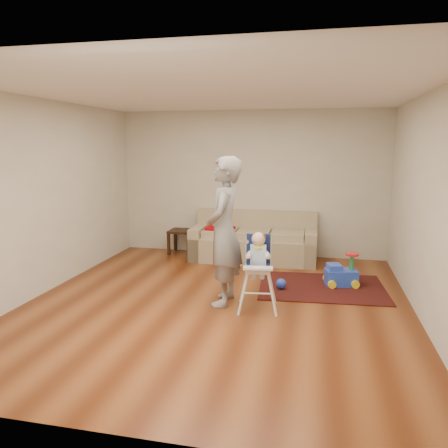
% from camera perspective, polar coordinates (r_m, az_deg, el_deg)
% --- Properties ---
extents(ground, '(5.50, 5.50, 0.00)m').
position_cam_1_polar(ground, '(5.88, -0.85, -10.33)').
color(ground, '#53220D').
rests_on(ground, ground).
extents(room_envelope, '(5.04, 5.52, 2.72)m').
position_cam_1_polar(room_envelope, '(6.02, 0.26, 8.44)').
color(room_envelope, beige).
rests_on(room_envelope, ground).
extents(sofa, '(2.25, 0.94, 0.86)m').
position_cam_1_polar(sofa, '(7.91, 3.90, -1.66)').
color(sofa, tan).
rests_on(sofa, ground).
extents(side_table, '(0.45, 0.45, 0.45)m').
position_cam_1_polar(side_table, '(8.49, -5.55, -2.27)').
color(side_table, black).
rests_on(side_table, ground).
extents(area_rug, '(1.89, 1.48, 0.01)m').
position_cam_1_polar(area_rug, '(6.65, 12.65, -8.03)').
color(area_rug, black).
rests_on(area_rug, ground).
extents(ride_on_toy, '(0.51, 0.41, 0.49)m').
position_cam_1_polar(ride_on_toy, '(6.71, 15.08, -5.71)').
color(ride_on_toy, blue).
rests_on(ride_on_toy, area_rug).
extents(toy_ball, '(0.15, 0.15, 0.15)m').
position_cam_1_polar(toy_ball, '(6.43, 7.46, -7.74)').
color(toy_ball, blue).
rests_on(toy_ball, area_rug).
extents(high_chair, '(0.52, 0.52, 1.01)m').
position_cam_1_polar(high_chair, '(5.56, 4.46, -6.30)').
color(high_chair, silver).
rests_on(high_chair, ground).
extents(adult, '(0.48, 0.72, 1.93)m').
position_cam_1_polar(adult, '(5.64, -0.00, -0.99)').
color(adult, gray).
rests_on(adult, ground).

